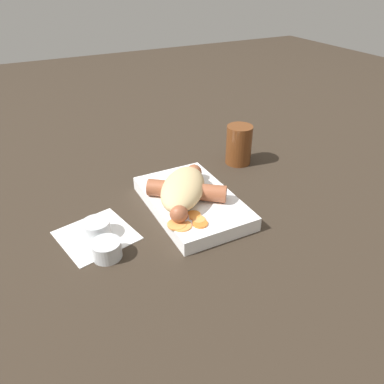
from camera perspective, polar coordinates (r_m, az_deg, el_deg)
The scene contains 9 objects.
ground_plane at distance 0.75m, azimuth 0.00°, elevation -2.46°, with size 3.00×3.00×0.00m, color #33281E.
food_tray at distance 0.74m, azimuth 0.00°, elevation -1.57°, with size 0.25×0.16×0.03m.
bread_roll at distance 0.72m, azimuth -1.50°, elevation 0.69°, with size 0.17×0.16×0.05m.
sausage at distance 0.72m, azimuth -0.76°, elevation 0.14°, with size 0.15×0.14×0.03m.
pickled_veggies at distance 0.66m, azimuth -0.92°, elevation -4.42°, with size 0.07×0.08×0.00m.
napkin at distance 0.70m, azimuth -14.46°, elevation -6.18°, with size 0.15×0.15×0.00m.
condiment_cup_near at distance 0.69m, azimuth -14.33°, elevation -5.53°, with size 0.05×0.05×0.03m.
condiment_cup_far at distance 0.64m, azimuth -12.87°, elevation -8.65°, with size 0.05×0.05×0.03m.
drink_glass at distance 0.91m, azimuth 7.15°, elevation 7.16°, with size 0.06×0.06×0.09m.
Camera 1 is at (-0.55, 0.28, 0.42)m, focal length 35.00 mm.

